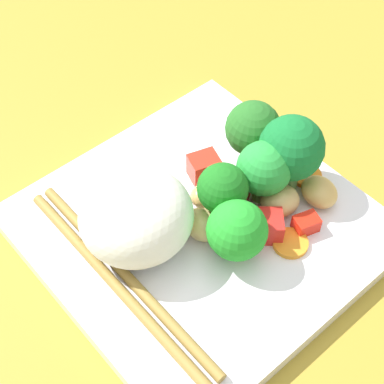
# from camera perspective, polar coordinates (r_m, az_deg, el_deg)

# --- Properties ---
(ground_plane) EXTENTS (1.10, 1.10, 0.02)m
(ground_plane) POSITION_cam_1_polar(r_m,az_deg,el_deg) (0.54, 0.81, -4.51)
(ground_plane) COLOR olive
(square_plate) EXTENTS (0.27, 0.27, 0.02)m
(square_plate) POSITION_cam_1_polar(r_m,az_deg,el_deg) (0.52, 0.84, -3.40)
(square_plate) COLOR white
(square_plate) RESTS_ON ground_plane
(rice_mound) EXTENTS (0.11, 0.10, 0.07)m
(rice_mound) POSITION_cam_1_polar(r_m,az_deg,el_deg) (0.48, -5.24, -2.26)
(rice_mound) COLOR white
(rice_mound) RESTS_ON square_plate
(broccoli_floret_0) EXTENTS (0.05, 0.05, 0.06)m
(broccoli_floret_0) POSITION_cam_1_polar(r_m,az_deg,el_deg) (0.51, 6.75, 2.13)
(broccoli_floret_0) COLOR #65AB45
(broccoli_floret_0) RESTS_ON square_plate
(broccoli_floret_1) EXTENTS (0.05, 0.05, 0.06)m
(broccoli_floret_1) POSITION_cam_1_polar(r_m,az_deg,el_deg) (0.54, 5.72, 5.82)
(broccoli_floret_1) COLOR #62983E
(broccoli_floret_1) RESTS_ON square_plate
(broccoli_floret_2) EXTENTS (0.04, 0.04, 0.06)m
(broccoli_floret_2) POSITION_cam_1_polar(r_m,az_deg,el_deg) (0.49, 2.87, 0.18)
(broccoli_floret_2) COLOR #709E42
(broccoli_floret_2) RESTS_ON square_plate
(broccoli_floret_3) EXTENTS (0.06, 0.06, 0.07)m
(broccoli_floret_3) POSITION_cam_1_polar(r_m,az_deg,el_deg) (0.52, 9.27, 3.95)
(broccoli_floret_3) COLOR #6CA654
(broccoli_floret_3) RESTS_ON square_plate
(broccoli_floret_4) EXTENTS (0.05, 0.05, 0.06)m
(broccoli_floret_4) POSITION_cam_1_polar(r_m,az_deg,el_deg) (0.48, 4.46, -3.47)
(broccoli_floret_4) COLOR #7CB54D
(broccoli_floret_4) RESTS_ON square_plate
(carrot_slice_0) EXTENTS (0.03, 0.03, 0.00)m
(carrot_slice_0) POSITION_cam_1_polar(r_m,az_deg,el_deg) (0.51, 9.19, -4.74)
(carrot_slice_0) COLOR orange
(carrot_slice_0) RESTS_ON square_plate
(carrot_slice_1) EXTENTS (0.03, 0.03, 0.00)m
(carrot_slice_1) POSITION_cam_1_polar(r_m,az_deg,el_deg) (0.56, 10.66, 1.49)
(carrot_slice_1) COLOR orange
(carrot_slice_1) RESTS_ON square_plate
(carrot_slice_2) EXTENTS (0.03, 0.03, 0.01)m
(carrot_slice_2) POSITION_cam_1_polar(r_m,az_deg,el_deg) (0.55, 6.96, 1.93)
(carrot_slice_2) COLOR #F69836
(carrot_slice_2) RESTS_ON square_plate
(pepper_chunk_0) EXTENTS (0.03, 0.03, 0.02)m
(pepper_chunk_0) POSITION_cam_1_polar(r_m,az_deg,el_deg) (0.51, 7.15, -3.20)
(pepper_chunk_0) COLOR red
(pepper_chunk_0) RESTS_ON square_plate
(pepper_chunk_1) EXTENTS (0.03, 0.03, 0.02)m
(pepper_chunk_1) POSITION_cam_1_polar(r_m,az_deg,el_deg) (0.54, 1.12, 2.33)
(pepper_chunk_1) COLOR red
(pepper_chunk_1) RESTS_ON square_plate
(pepper_chunk_2) EXTENTS (0.02, 0.02, 0.01)m
(pepper_chunk_2) POSITION_cam_1_polar(r_m,az_deg,el_deg) (0.52, 10.62, -2.94)
(pepper_chunk_2) COLOR red
(pepper_chunk_2) RESTS_ON square_plate
(pepper_chunk_3) EXTENTS (0.03, 0.03, 0.02)m
(pepper_chunk_3) POSITION_cam_1_polar(r_m,az_deg,el_deg) (0.53, 3.96, 0.28)
(pepper_chunk_3) COLOR red
(pepper_chunk_3) RESTS_ON square_plate
(chicken_piece_0) EXTENTS (0.03, 0.03, 0.02)m
(chicken_piece_0) POSITION_cam_1_polar(r_m,az_deg,el_deg) (0.50, 1.06, -3.07)
(chicken_piece_0) COLOR tan
(chicken_piece_0) RESTS_ON square_plate
(chicken_piece_1) EXTENTS (0.04, 0.04, 0.02)m
(chicken_piece_1) POSITION_cam_1_polar(r_m,az_deg,el_deg) (0.52, 8.20, -0.79)
(chicken_piece_1) COLOR tan
(chicken_piece_1) RESTS_ON square_plate
(chicken_piece_2) EXTENTS (0.04, 0.04, 0.02)m
(chicken_piece_2) POSITION_cam_1_polar(r_m,az_deg,el_deg) (0.54, 11.82, 0.02)
(chicken_piece_2) COLOR tan
(chicken_piece_2) RESTS_ON square_plate
(chicken_piece_3) EXTENTS (0.03, 0.02, 0.02)m
(chicken_piece_3) POSITION_cam_1_polar(r_m,az_deg,el_deg) (0.52, 1.09, -0.32)
(chicken_piece_3) COLOR tan
(chicken_piece_3) RESTS_ON square_plate
(chopstick_pair) EXTENTS (0.03, 0.22, 0.01)m
(chopstick_pair) POSITION_cam_1_polar(r_m,az_deg,el_deg) (0.49, -6.79, -8.08)
(chopstick_pair) COLOR olive
(chopstick_pair) RESTS_ON square_plate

